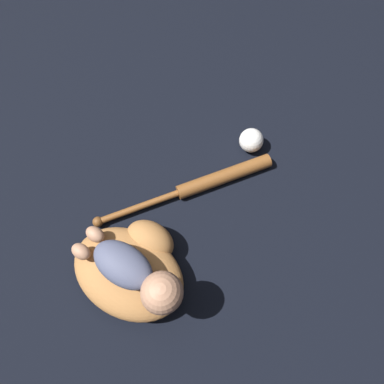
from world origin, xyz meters
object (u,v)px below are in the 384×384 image
object	(u,v)px
baseball_bat	(208,182)
baseball	(251,140)
baby_figure	(137,276)
baseball_glove	(131,268)

from	to	relation	value
baseball_bat	baseball	bearing A→B (deg)	86.98
baby_figure	baseball_bat	distance (m)	0.39
baseball_glove	baseball_bat	distance (m)	0.35
baseball_glove	baby_figure	distance (m)	0.11
baby_figure	baseball_glove	bearing A→B (deg)	167.53
baseball_glove	baseball	bearing A→B (deg)	91.48
baby_figure	baseball	distance (m)	0.58
baseball_bat	baseball_glove	bearing A→B (deg)	-85.93
baseball_bat	baseball	distance (m)	0.20
baseball_bat	baby_figure	bearing A→B (deg)	-78.05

